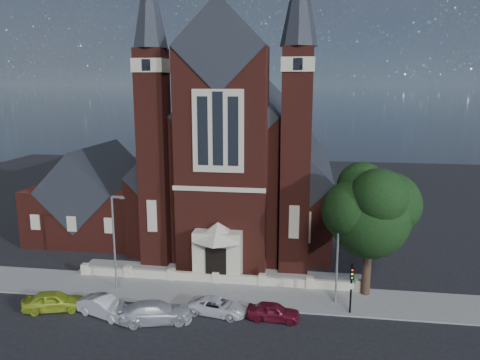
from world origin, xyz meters
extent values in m
plane|color=black|center=(0.00, 15.00, 0.00)|extent=(120.00, 120.00, 0.00)
cube|color=slate|center=(0.00, 4.50, 0.00)|extent=(60.00, 5.00, 0.12)
cube|color=slate|center=(0.00, 8.50, 0.00)|extent=(26.00, 3.00, 0.14)
cube|color=#C0B699|center=(0.00, 6.50, 0.00)|extent=(24.00, 0.40, 0.90)
cube|color=#4C1B14|center=(0.00, 25.00, 7.00)|extent=(10.00, 30.00, 14.00)
cube|color=black|center=(0.00, 25.00, 14.00)|extent=(10.00, 30.20, 10.00)
cube|color=#4C1B14|center=(-7.50, 24.00, 4.00)|extent=(5.00, 26.00, 8.00)
cube|color=#4C1B14|center=(7.50, 24.00, 4.00)|extent=(5.00, 26.00, 8.00)
cube|color=black|center=(-7.50, 24.00, 8.00)|extent=(5.01, 26.20, 5.01)
cube|color=black|center=(7.50, 24.00, 8.00)|extent=(5.01, 26.20, 5.01)
cube|color=#4C1B14|center=(0.00, 9.50, 10.00)|extent=(8.00, 3.00, 20.00)
cube|color=black|center=(0.00, 9.50, 20.00)|extent=(8.00, 3.20, 8.00)
cube|color=#C0B699|center=(0.00, 7.95, 13.00)|extent=(4.40, 0.15, 7.00)
cube|color=black|center=(0.00, 7.88, 13.20)|extent=(0.90, 0.08, 6.20)
cube|color=#C0B699|center=(0.00, 7.50, 2.20)|extent=(4.20, 2.00, 4.40)
cube|color=black|center=(0.00, 6.45, 1.60)|extent=(1.80, 0.12, 3.20)
cone|color=#C0B699|center=(0.00, 7.50, 4.40)|extent=(4.60, 4.60, 1.60)
cube|color=#4C1B14|center=(-6.50, 10.50, 10.00)|extent=(2.60, 2.60, 20.00)
cube|color=#C0B699|center=(-6.50, 10.50, 18.50)|extent=(2.80, 2.80, 1.20)
cone|color=black|center=(-6.50, 10.50, 24.00)|extent=(3.20, 3.20, 8.00)
cube|color=#4C1B14|center=(6.50, 10.50, 10.00)|extent=(2.60, 2.60, 20.00)
cube|color=#C0B699|center=(6.50, 10.50, 18.50)|extent=(2.80, 2.80, 1.20)
cube|color=#4C1B14|center=(-16.00, 18.00, 3.00)|extent=(12.00, 12.00, 6.00)
cube|color=black|center=(-16.00, 18.00, 6.00)|extent=(8.49, 12.20, 8.49)
cylinder|color=black|center=(12.50, 6.00, 2.50)|extent=(0.70, 0.70, 5.00)
sphere|color=black|center=(12.50, 6.00, 6.50)|extent=(6.40, 6.40, 6.40)
sphere|color=black|center=(12.90, 4.80, 8.50)|extent=(4.40, 4.40, 4.40)
cylinder|color=gray|center=(-8.00, 4.00, 4.00)|extent=(0.16, 0.16, 8.00)
cube|color=gray|center=(-7.50, 4.00, 8.00)|extent=(1.00, 0.15, 0.18)
cube|color=gray|center=(-7.10, 4.00, 7.92)|extent=(0.35, 0.22, 0.12)
cylinder|color=gray|center=(10.00, 4.00, 4.00)|extent=(0.16, 0.16, 8.00)
cube|color=gray|center=(10.50, 4.00, 8.00)|extent=(1.00, 0.15, 0.18)
cube|color=gray|center=(10.90, 4.00, 7.92)|extent=(0.35, 0.22, 0.12)
cylinder|color=black|center=(11.00, 2.50, 2.00)|extent=(0.14, 0.14, 4.00)
cube|color=black|center=(11.00, 2.35, 3.30)|extent=(0.28, 0.22, 0.90)
sphere|color=red|center=(11.00, 2.22, 3.60)|extent=(0.14, 0.14, 0.14)
sphere|color=#CC8C0C|center=(11.00, 2.22, 3.30)|extent=(0.14, 0.14, 0.14)
sphere|color=#0C9919|center=(11.00, 2.22, 3.00)|extent=(0.14, 0.14, 0.14)
imported|color=#94A821|center=(-11.21, -0.19, 0.76)|extent=(4.78, 2.99, 1.52)
imported|color=#B6B9BE|center=(-7.01, -0.48, 0.72)|extent=(4.64, 2.93, 1.45)
imported|color=#AEB0B6|center=(-2.98, -0.78, 0.76)|extent=(5.61, 3.42, 1.52)
imported|color=white|center=(1.25, 1.07, 0.62)|extent=(4.74, 2.77, 1.24)
imported|color=maroon|center=(5.40, 0.76, 0.66)|extent=(3.93, 1.72, 1.32)
camera|label=1|loc=(7.61, -30.63, 16.82)|focal=35.00mm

